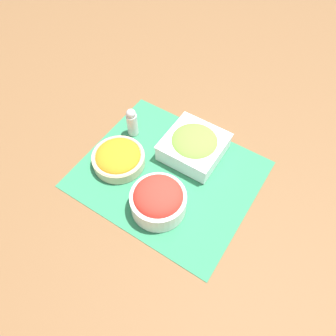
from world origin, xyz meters
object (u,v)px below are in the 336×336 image
(lettuce_bowl, at_px, (194,145))
(pepper_shaker, at_px, (132,122))
(tomato_bowl, at_px, (158,199))
(carrot_bowl, at_px, (118,158))

(lettuce_bowl, relative_size, pepper_shaker, 1.69)
(tomato_bowl, distance_m, pepper_shaker, 0.29)
(tomato_bowl, height_order, pepper_shaker, pepper_shaker)
(lettuce_bowl, bearing_deg, tomato_bowl, 94.27)
(tomato_bowl, bearing_deg, lettuce_bowl, -85.73)
(tomato_bowl, distance_m, carrot_bowl, 0.20)
(pepper_shaker, bearing_deg, lettuce_bowl, -170.38)
(tomato_bowl, bearing_deg, carrot_bowl, -18.42)
(lettuce_bowl, relative_size, tomato_bowl, 1.13)
(lettuce_bowl, xyz_separation_m, pepper_shaker, (0.21, 0.04, 0.01))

